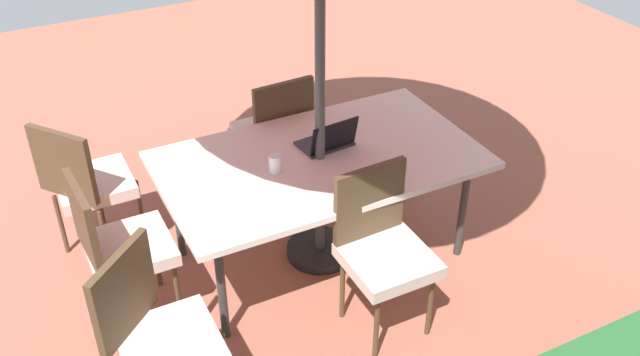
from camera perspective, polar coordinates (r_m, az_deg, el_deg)
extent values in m
cube|color=#935442|center=(4.71, 0.00, -6.20)|extent=(10.00, 10.00, 0.02)
cube|color=silver|center=(4.27, 0.00, 1.46)|extent=(1.93, 1.12, 0.04)
cylinder|color=#333333|center=(5.12, 6.08, 2.27)|extent=(0.05, 0.05, 0.71)
cylinder|color=#333333|center=(4.57, -11.49, -2.58)|extent=(0.05, 0.05, 0.71)
cylinder|color=#333333|center=(4.58, 11.48, -2.54)|extent=(0.05, 0.05, 0.71)
cylinder|color=#333333|center=(3.96, -7.96, -8.89)|extent=(0.05, 0.05, 0.71)
cylinder|color=#4C4C4C|center=(4.00, 0.00, 8.25)|extent=(0.06, 0.06, 2.59)
cylinder|color=black|center=(4.68, 0.00, -5.83)|extent=(0.44, 0.44, 0.06)
cube|color=beige|center=(3.91, 5.53, -6.65)|extent=(0.46, 0.46, 0.08)
cube|color=#4C3823|center=(3.88, 4.01, -1.93)|extent=(0.44, 0.06, 0.45)
cylinder|color=#4C3823|center=(3.91, 4.59, -11.96)|extent=(0.03, 0.03, 0.45)
cylinder|color=#4C3823|center=(4.07, 8.90, -10.07)|extent=(0.03, 0.03, 0.45)
cylinder|color=#4C3823|center=(4.12, 1.82, -8.86)|extent=(0.03, 0.03, 0.45)
cylinder|color=#4C3823|center=(4.27, 6.00, -7.21)|extent=(0.03, 0.03, 0.45)
cube|color=beige|center=(5.03, -3.95, 3.58)|extent=(0.46, 0.46, 0.08)
cube|color=#4C3823|center=(4.74, -2.93, 5.25)|extent=(0.44, 0.06, 0.45)
cylinder|color=#4C3823|center=(5.38, -2.99, 2.47)|extent=(0.03, 0.03, 0.45)
cylinder|color=#4C3823|center=(5.25, -6.48, 1.43)|extent=(0.03, 0.03, 0.45)
cylinder|color=#4C3823|center=(5.11, -1.12, 0.65)|extent=(0.03, 0.03, 0.45)
cylinder|color=#4C3823|center=(4.97, -4.76, -0.49)|extent=(0.03, 0.03, 0.45)
cube|color=beige|center=(4.71, -17.78, -0.43)|extent=(0.46, 0.46, 0.08)
cube|color=#4C3823|center=(4.46, -20.08, 1.02)|extent=(0.30, 0.37, 0.45)
cylinder|color=#4C3823|center=(4.86, -14.30, -2.45)|extent=(0.03, 0.03, 0.45)
cylinder|color=#4C3823|center=(5.07, -17.51, -1.38)|extent=(0.03, 0.03, 0.45)
cylinder|color=#4C3823|center=(4.66, -16.97, -4.79)|extent=(0.03, 0.03, 0.45)
cylinder|color=#4C3823|center=(4.87, -20.19, -3.56)|extent=(0.03, 0.03, 0.45)
cube|color=beige|center=(3.52, -12.04, -13.08)|extent=(0.46, 0.46, 0.08)
cube|color=#4C3823|center=(3.44, -15.59, -8.96)|extent=(0.35, 0.32, 0.45)
cylinder|color=#4C3823|center=(3.89, -12.51, -13.20)|extent=(0.03, 0.03, 0.45)
cube|color=beige|center=(4.11, -15.11, -5.55)|extent=(0.46, 0.46, 0.08)
cube|color=#4C3823|center=(3.92, -18.56, -3.46)|extent=(0.07, 0.44, 0.45)
cylinder|color=#4C3823|center=(4.18, -11.46, -8.98)|extent=(0.03, 0.03, 0.45)
cylinder|color=#4C3823|center=(4.44, -13.13, -6.20)|extent=(0.03, 0.03, 0.45)
cylinder|color=#4C3823|center=(4.12, -16.18, -10.55)|extent=(0.03, 0.03, 0.45)
cylinder|color=#4C3823|center=(4.39, -17.56, -7.62)|extent=(0.03, 0.03, 0.45)
cube|color=#2D2D33|center=(4.38, 0.37, 2.82)|extent=(0.34, 0.25, 0.02)
cube|color=black|center=(4.25, 1.17, 3.42)|extent=(0.32, 0.08, 0.20)
cylinder|color=white|center=(4.10, -3.66, 1.16)|extent=(0.07, 0.07, 0.11)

